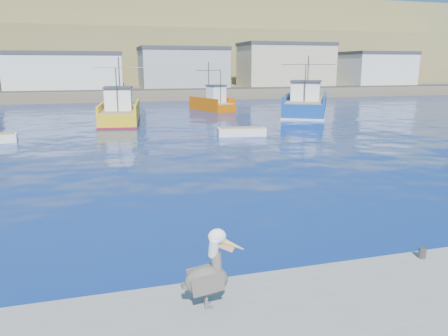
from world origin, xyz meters
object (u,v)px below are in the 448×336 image
at_px(trawler_blue, 306,105).
at_px(trawler_yellow_b, 120,113).
at_px(skiff_mid, 242,132).
at_px(boat_orange, 213,102).
at_px(skiff_far, 312,109).
at_px(pelican, 209,274).

bearing_deg(trawler_blue, trawler_yellow_b, -175.03).
distance_m(trawler_blue, skiff_mid, 17.63).
bearing_deg(trawler_blue, skiff_mid, -133.07).
relative_size(boat_orange, skiff_far, 1.97).
xyz_separation_m(trawler_yellow_b, boat_orange, (11.81, 9.30, -0.01)).
distance_m(skiff_far, pelican, 46.69).
distance_m(trawler_blue, skiff_far, 3.75).
bearing_deg(skiff_far, boat_orange, 157.80).
xyz_separation_m(boat_orange, skiff_far, (11.43, -4.66, -0.71)).
relative_size(skiff_far, pelican, 2.20).
height_order(trawler_blue, pelican, trawler_blue).
bearing_deg(pelican, trawler_yellow_b, 89.95).
height_order(boat_orange, skiff_far, boat_orange).
xyz_separation_m(skiff_mid, pelican, (-8.93, -24.77, 0.97)).
bearing_deg(trawler_blue, pelican, -119.10).
relative_size(trawler_yellow_b, pelican, 6.11).
height_order(trawler_yellow_b, trawler_blue, trawler_blue).
xyz_separation_m(skiff_mid, skiff_far, (14.34, 15.69, -0.01)).
distance_m(trawler_blue, pelican, 43.08).
relative_size(trawler_blue, pelican, 7.71).
height_order(trawler_blue, skiff_mid, trawler_blue).
bearing_deg(trawler_blue, boat_orange, 140.60).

